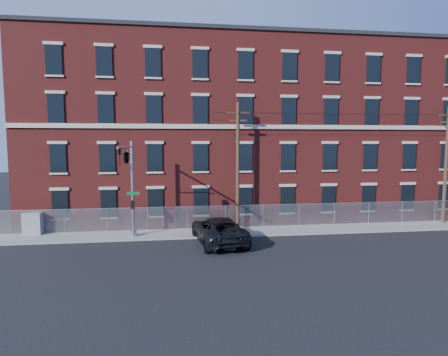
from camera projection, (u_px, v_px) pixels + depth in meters
ground at (222, 252)px, 23.25m from camera, size 140.00×140.00×0.00m
sidewalk at (359, 228)px, 29.77m from camera, size 65.00×3.00×0.12m
mill_building at (319, 132)px, 37.80m from camera, size 55.30×14.32×16.30m
chain_link_fence at (352, 213)px, 30.95m from camera, size 59.06×0.06×1.85m
traffic_signal_mast at (128, 167)px, 24.09m from camera, size 0.90×6.75×7.00m
utility_pole_near at (238, 164)px, 28.53m from camera, size 1.80×0.28×10.00m
utility_pole_mid at (446, 162)px, 30.91m from camera, size 1.80×0.28×10.00m
pickup_truck at (219, 230)px, 25.50m from camera, size 3.80×6.85×1.81m
utility_cabinet at (33, 224)px, 27.29m from camera, size 1.36×0.73×1.66m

